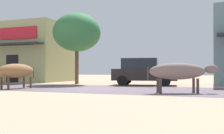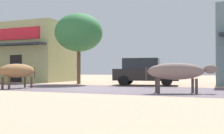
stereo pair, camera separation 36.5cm
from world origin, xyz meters
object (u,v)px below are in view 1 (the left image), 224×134
Objects in this scene: parked_hatchback_car at (143,71)px; roadside_tree at (77,33)px; cow_near_brown at (16,71)px; cow_far_dark at (179,72)px.

roadside_tree is at bearing -178.56° from parked_hatchback_car.
parked_hatchback_car is at bearing 45.96° from cow_near_brown.
roadside_tree reaches higher than parked_hatchback_car.
parked_hatchback_car is 1.47× the size of cow_far_dark.
cow_far_dark is (2.73, -5.10, 0.02)m from parked_hatchback_car.
roadside_tree is at bearing 83.13° from cow_near_brown.
cow_far_dark is at bearing 1.65° from cow_near_brown.
parked_hatchback_car is (4.53, 0.11, -2.60)m from roadside_tree.
parked_hatchback_car is 1.55× the size of cow_near_brown.
cow_near_brown is (-0.63, -5.22, -2.56)m from roadside_tree.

